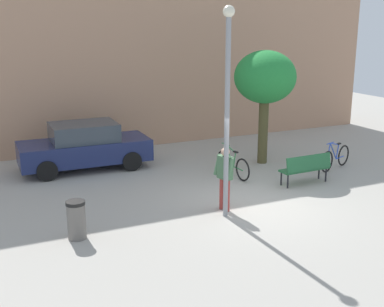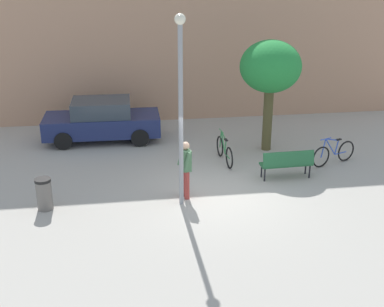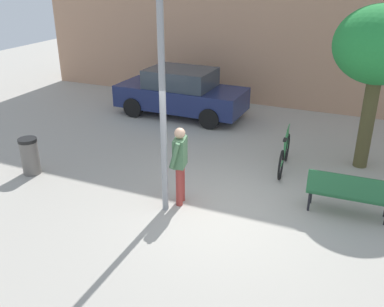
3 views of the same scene
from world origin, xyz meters
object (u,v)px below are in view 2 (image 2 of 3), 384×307
object	(u,v)px
lamppost	(181,98)
park_bench	(287,162)
bicycle_blue	(334,153)
plaza_tree	(270,68)
bicycle_green	(224,151)
parked_car_navy	(102,120)
person_by_lamppost	(186,166)
trash_bin	(44,194)

from	to	relation	value
lamppost	park_bench	distance (m)	4.37
park_bench	bicycle_blue	distance (m)	2.10
plaza_tree	bicycle_green	size ratio (longest dim) A/B	2.13
park_bench	parked_car_navy	distance (m)	7.14
person_by_lamppost	parked_car_navy	distance (m)	5.76
person_by_lamppost	bicycle_green	world-z (taller)	person_by_lamppost
bicycle_blue	parked_car_navy	world-z (taller)	parked_car_navy
lamppost	bicycle_green	size ratio (longest dim) A/B	2.82
person_by_lamppost	bicycle_green	size ratio (longest dim) A/B	0.92
person_by_lamppost	bicycle_blue	world-z (taller)	person_by_lamppost
plaza_tree	bicycle_green	distance (m)	3.19
bicycle_green	parked_car_navy	world-z (taller)	parked_car_navy
bicycle_green	bicycle_blue	distance (m)	3.57
trash_bin	person_by_lamppost	bearing A→B (deg)	2.37
plaza_tree	parked_car_navy	size ratio (longest dim) A/B	0.91
bicycle_blue	parked_car_navy	size ratio (longest dim) A/B	0.40
lamppost	bicycle_green	distance (m)	4.25
person_by_lamppost	parked_car_navy	world-z (taller)	person_by_lamppost
bicycle_blue	trash_bin	bearing A→B (deg)	-167.96
bicycle_green	trash_bin	world-z (taller)	bicycle_green
plaza_tree	bicycle_green	xyz separation A→B (m)	(-1.71, -0.94, -2.52)
parked_car_navy	bicycle_green	bearing A→B (deg)	-34.35
person_by_lamppost	park_bench	bearing A→B (deg)	14.71
parked_car_navy	park_bench	bearing A→B (deg)	-37.81
plaza_tree	trash_bin	distance (m)	8.39
parked_car_navy	trash_bin	world-z (taller)	parked_car_navy
bicycle_green	parked_car_navy	bearing A→B (deg)	145.65
lamppost	parked_car_navy	xyz separation A→B (m)	(-2.24, 5.59, -2.23)
lamppost	plaza_tree	size ratio (longest dim) A/B	1.33
park_bench	bicycle_green	size ratio (longest dim) A/B	0.89
person_by_lamppost	bicycle_green	bearing A→B (deg)	56.64
bicycle_green	parked_car_navy	size ratio (longest dim) A/B	0.43
park_bench	plaza_tree	world-z (taller)	plaza_tree
lamppost	trash_bin	bearing A→B (deg)	176.86
bicycle_blue	parked_car_navy	xyz separation A→B (m)	(-7.53, 3.47, 0.39)
plaza_tree	bicycle_blue	distance (m)	3.51
plaza_tree	lamppost	bearing A→B (deg)	-132.86
plaza_tree	bicycle_blue	xyz separation A→B (m)	(1.79, -1.66, -2.52)
person_by_lamppost	plaza_tree	world-z (taller)	plaza_tree
lamppost	bicycle_blue	world-z (taller)	lamppost
trash_bin	park_bench	bearing A→B (deg)	8.11
trash_bin	plaza_tree	bearing A→B (deg)	26.45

